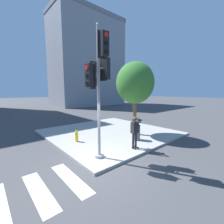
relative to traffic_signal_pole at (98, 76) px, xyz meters
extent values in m
plane|color=#424244|center=(-0.42, -0.48, -3.62)|extent=(160.00, 160.00, 0.00)
cube|color=#9E9B96|center=(3.08, 3.02, -3.56)|extent=(8.00, 8.00, 0.12)
cube|color=silver|center=(-1.62, -0.52, -3.62)|extent=(0.48, 2.42, 0.01)
cube|color=silver|center=(-2.64, -0.52, -3.62)|extent=(0.48, 2.42, 0.01)
cylinder|color=#939399|center=(0.00, -0.01, -3.44)|extent=(0.42, 0.42, 0.12)
cylinder|color=#939399|center=(0.00, -0.01, -0.72)|extent=(0.12, 0.12, 5.32)
sphere|color=#939399|center=(0.00, -0.01, 1.98)|extent=(0.13, 0.13, 0.13)
cylinder|color=#939399|center=(0.01, 0.18, 0.12)|extent=(0.07, 0.26, 0.05)
cube|color=black|center=(0.04, 0.43, 0.12)|extent=(0.32, 0.26, 0.90)
cube|color=black|center=(0.02, 0.30, 0.12)|extent=(0.42, 0.06, 1.02)
cylinder|color=red|center=(0.05, 0.56, 0.42)|extent=(0.17, 0.04, 0.17)
cylinder|color=black|center=(0.05, 0.56, 0.12)|extent=(0.17, 0.04, 0.17)
cylinder|color=black|center=(0.05, 0.56, -0.18)|extent=(0.17, 0.04, 0.17)
cylinder|color=#939399|center=(-0.01, -0.19, 1.15)|extent=(0.06, 0.26, 0.05)
cube|color=black|center=(-0.03, -0.44, 1.15)|extent=(0.31, 0.26, 0.90)
cube|color=black|center=(-0.02, -0.31, 1.15)|extent=(0.42, 0.05, 1.02)
cylinder|color=red|center=(-0.03, -0.57, 1.45)|extent=(0.17, 0.04, 0.17)
cylinder|color=black|center=(-0.03, -0.57, 1.15)|extent=(0.17, 0.04, 0.17)
cylinder|color=black|center=(-0.03, -0.57, 0.85)|extent=(0.17, 0.04, 0.17)
cylinder|color=#939399|center=(-0.19, -0.01, -0.02)|extent=(0.26, 0.06, 0.05)
cube|color=black|center=(-0.44, -0.02, -0.02)|extent=(0.25, 0.31, 0.90)
cube|color=black|center=(-0.30, -0.02, -0.02)|extent=(0.04, 0.42, 1.02)
cylinder|color=red|center=(-0.57, -0.02, 0.28)|extent=(0.04, 0.17, 0.17)
cylinder|color=black|center=(-0.57, -0.02, -0.02)|extent=(0.04, 0.17, 0.17)
cylinder|color=black|center=(-0.57, -0.02, -0.32)|extent=(0.04, 0.17, 0.17)
cylinder|color=#939399|center=(0.19, 0.01, 0.34)|extent=(0.26, 0.08, 0.05)
cube|color=black|center=(0.43, 0.04, 0.34)|extent=(0.27, 0.32, 0.90)
cube|color=black|center=(0.30, 0.03, 0.34)|extent=(0.07, 0.42, 1.02)
cylinder|color=red|center=(0.57, 0.05, 0.64)|extent=(0.05, 0.17, 0.17)
cylinder|color=black|center=(0.57, 0.05, 0.34)|extent=(0.05, 0.17, 0.17)
cylinder|color=black|center=(0.57, 0.05, 0.04)|extent=(0.05, 0.17, 0.17)
cube|color=black|center=(1.88, -0.39, -3.48)|extent=(0.09, 0.24, 0.05)
cube|color=black|center=(2.08, -0.39, -3.48)|extent=(0.09, 0.24, 0.05)
cylinder|color=black|center=(1.88, -0.33, -3.10)|extent=(0.11, 0.11, 0.80)
cylinder|color=black|center=(2.08, -0.33, -3.10)|extent=(0.11, 0.11, 0.80)
cube|color=#232326|center=(1.98, -0.33, -2.41)|extent=(0.40, 0.22, 0.57)
sphere|color=brown|center=(1.98, -0.33, -1.97)|extent=(0.20, 0.20, 0.20)
cube|color=black|center=(1.98, -0.64, -1.99)|extent=(0.12, 0.10, 0.09)
cylinder|color=black|center=(1.98, -0.71, -1.99)|extent=(0.06, 0.08, 0.06)
cylinder|color=#232326|center=(1.84, -0.47, -2.06)|extent=(0.23, 0.35, 0.22)
cylinder|color=#232326|center=(2.11, -0.47, -2.06)|extent=(0.23, 0.35, 0.22)
cylinder|color=brown|center=(3.92, 1.37, -2.22)|extent=(0.27, 0.27, 2.57)
ellipsoid|color=#38752D|center=(3.92, 1.37, -0.07)|extent=(2.46, 2.46, 2.71)
cylinder|color=yellow|center=(0.24, 2.54, -3.23)|extent=(0.18, 0.18, 0.53)
sphere|color=yellow|center=(0.24, 2.54, -2.91)|extent=(0.16, 0.16, 0.16)
cylinder|color=yellow|center=(0.24, 2.42, -3.18)|extent=(0.08, 0.06, 0.08)
cylinder|color=#5B5B60|center=(3.08, 0.48, -3.07)|extent=(0.45, 0.45, 0.86)
cylinder|color=black|center=(3.08, 0.48, -2.62)|extent=(0.47, 0.47, 0.04)
cube|color=gray|center=(14.59, 24.04, 5.51)|extent=(14.85, 8.22, 18.26)
cube|color=slate|center=(14.59, 24.04, 15.04)|extent=(15.05, 8.42, 0.80)
camera|label=1|loc=(-3.70, -5.11, -0.63)|focal=24.00mm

